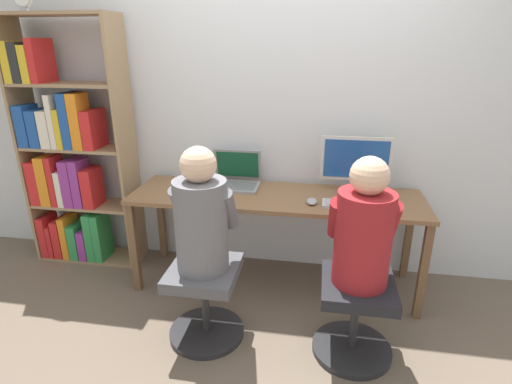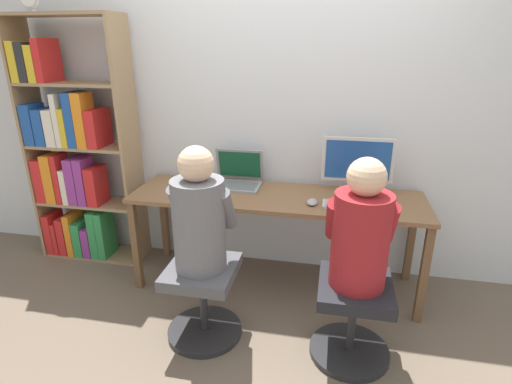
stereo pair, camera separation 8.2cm
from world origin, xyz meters
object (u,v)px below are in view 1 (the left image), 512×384
Objects in this scene: person_at_laptop at (201,217)px; bookshelf at (67,161)px; person_at_monitor at (364,230)px; office_chair_right at (205,297)px; laptop at (235,179)px; office_chair_left at (355,312)px; keyboard at (354,205)px; desktop_monitor at (356,163)px.

person_at_laptop is 1.55m from bookshelf.
bookshelf is (-2.25, 0.77, 0.06)m from person_at_monitor.
office_chair_right is 0.54m from person_at_laptop.
laptop is 1.30m from office_chair_left.
laptop is 0.19× the size of bookshelf.
laptop is at bearing 88.41° from person_at_laptop.
keyboard is at bearing -6.30° from bookshelf.
person_at_monitor is (-0.00, 0.01, 0.53)m from office_chair_left.
laptop is 0.91m from keyboard.
bookshelf is (-2.25, 0.78, 0.59)m from office_chair_left.
desktop_monitor is 2.24m from bookshelf.
person_at_monitor reaches higher than keyboard.
keyboard is 2.25m from bookshelf.
bookshelf is at bearing 173.70° from keyboard.
person_at_monitor is at bearing -88.37° from keyboard.
office_chair_left is 1.05m from person_at_laptop.
person_at_monitor is 0.90m from person_at_laptop.
person_at_laptop is at bearing 90.00° from office_chair_right.
person_at_monitor reaches higher than office_chair_right.
laptop is 0.95m from office_chair_right.
desktop_monitor is at bearing 42.05° from office_chair_right.
keyboard is 0.70m from office_chair_left.
desktop_monitor is 0.68× the size of person_at_monitor.
keyboard is 0.85× the size of office_chair_right.
person_at_monitor is at bearing -89.79° from desktop_monitor.
office_chair_right is at bearing -179.74° from person_at_monitor.
bookshelf is at bearing 160.94° from office_chair_left.
person_at_laptop reaches higher than office_chair_left.
person_at_monitor reaches higher than laptop.
office_chair_right is 0.25× the size of bookshelf.
laptop is 0.51× the size of person_at_monitor.
bookshelf is (-1.34, 0.77, 0.59)m from office_chair_right.
desktop_monitor is 0.35m from keyboard.
person_at_laptop is (-0.00, 0.01, 0.54)m from office_chair_right.
office_chair_right is 0.68× the size of person_at_monitor.
person_at_laptop is (-0.02, -0.80, 0.04)m from laptop.
person_at_laptop is at bearing -138.14° from desktop_monitor.
desktop_monitor is at bearing 41.86° from person_at_laptop.
laptop is 0.89× the size of keyboard.
person_at_monitor reaches higher than office_chair_left.
bookshelf is at bearing 161.06° from person_at_monitor.
office_chair_right is (-0.90, 0.00, 0.00)m from office_chair_left.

